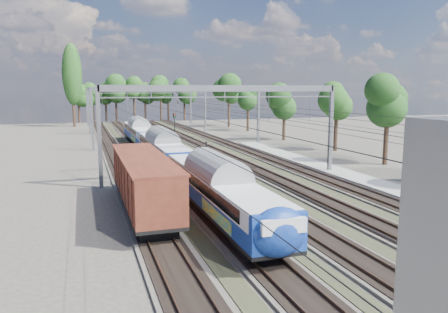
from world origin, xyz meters
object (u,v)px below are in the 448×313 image
object	(u,v)px
emu_train	(163,145)
freight_boxcar	(143,180)
worker	(206,147)
signal_near	(174,127)
signal_far	(178,110)

from	to	relation	value
emu_train	freight_boxcar	bearing A→B (deg)	-104.51
worker	signal_near	xyz separation A→B (m)	(-3.30, 4.95, 2.47)
worker	signal_far	distance (m)	48.95
freight_boxcar	worker	distance (m)	28.60
signal_far	emu_train	bearing A→B (deg)	-126.56
emu_train	signal_far	bearing A→B (deg)	76.23
emu_train	worker	xyz separation A→B (m)	(7.40, 8.57, -1.63)
freight_boxcar	signal_near	world-z (taller)	signal_near
freight_boxcar	signal_far	size ratio (longest dim) A/B	2.56
emu_train	freight_boxcar	xyz separation A→B (m)	(-4.50, -17.39, -0.13)
freight_boxcar	signal_far	bearing A→B (deg)	76.06
worker	signal_near	bearing A→B (deg)	31.86
freight_boxcar	worker	bearing A→B (deg)	65.38
signal_near	signal_far	size ratio (longest dim) A/B	0.90
worker	signal_far	bearing A→B (deg)	-9.59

